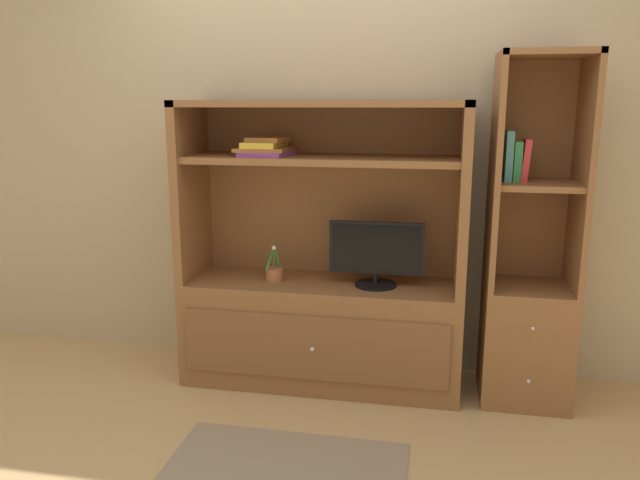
{
  "coord_description": "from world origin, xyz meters",
  "views": [
    {
      "loc": [
        0.61,
        -2.81,
        1.56
      ],
      "look_at": [
        0.0,
        0.35,
        0.84
      ],
      "focal_mm": 34.19,
      "sensor_mm": 36.0,
      "label": 1
    }
  ],
  "objects_px": {
    "potted_plant": "(274,273)",
    "bookshelf_tall": "(528,292)",
    "magazine_stack": "(266,147)",
    "media_console": "(322,297)",
    "upright_book_row": "(516,159)",
    "tv_monitor": "(376,253)"
  },
  "relations": [
    {
      "from": "tv_monitor",
      "to": "upright_book_row",
      "type": "relative_size",
      "value": 2.01
    },
    {
      "from": "media_console",
      "to": "tv_monitor",
      "type": "height_order",
      "value": "media_console"
    },
    {
      "from": "media_console",
      "to": "potted_plant",
      "type": "distance_m",
      "value": 0.3
    },
    {
      "from": "magazine_stack",
      "to": "upright_book_row",
      "type": "height_order",
      "value": "upright_book_row"
    },
    {
      "from": "media_console",
      "to": "bookshelf_tall",
      "type": "distance_m",
      "value": 1.11
    },
    {
      "from": "magazine_stack",
      "to": "upright_book_row",
      "type": "bearing_deg",
      "value": 0.21
    },
    {
      "from": "tv_monitor",
      "to": "upright_book_row",
      "type": "bearing_deg",
      "value": 1.55
    },
    {
      "from": "magazine_stack",
      "to": "media_console",
      "type": "bearing_deg",
      "value": 2.37
    },
    {
      "from": "media_console",
      "to": "bookshelf_tall",
      "type": "bearing_deg",
      "value": 0.12
    },
    {
      "from": "potted_plant",
      "to": "magazine_stack",
      "type": "xyz_separation_m",
      "value": [
        -0.04,
        0.02,
        0.7
      ]
    },
    {
      "from": "upright_book_row",
      "to": "media_console",
      "type": "bearing_deg",
      "value": 179.55
    },
    {
      "from": "media_console",
      "to": "potted_plant",
      "type": "relative_size",
      "value": 7.33
    },
    {
      "from": "bookshelf_tall",
      "to": "upright_book_row",
      "type": "distance_m",
      "value": 0.7
    },
    {
      "from": "magazine_stack",
      "to": "bookshelf_tall",
      "type": "relative_size",
      "value": 0.2
    },
    {
      "from": "media_console",
      "to": "magazine_stack",
      "type": "xyz_separation_m",
      "value": [
        -0.3,
        -0.01,
        0.83
      ]
    },
    {
      "from": "bookshelf_tall",
      "to": "upright_book_row",
      "type": "bearing_deg",
      "value": -174.69
    },
    {
      "from": "upright_book_row",
      "to": "potted_plant",
      "type": "bearing_deg",
      "value": -178.83
    },
    {
      "from": "magazine_stack",
      "to": "bookshelf_tall",
      "type": "bearing_deg",
      "value": 0.61
    },
    {
      "from": "potted_plant",
      "to": "upright_book_row",
      "type": "height_order",
      "value": "upright_book_row"
    },
    {
      "from": "magazine_stack",
      "to": "upright_book_row",
      "type": "relative_size",
      "value": 1.39
    },
    {
      "from": "potted_plant",
      "to": "bookshelf_tall",
      "type": "height_order",
      "value": "bookshelf_tall"
    },
    {
      "from": "potted_plant",
      "to": "bookshelf_tall",
      "type": "relative_size",
      "value": 0.12
    }
  ]
}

